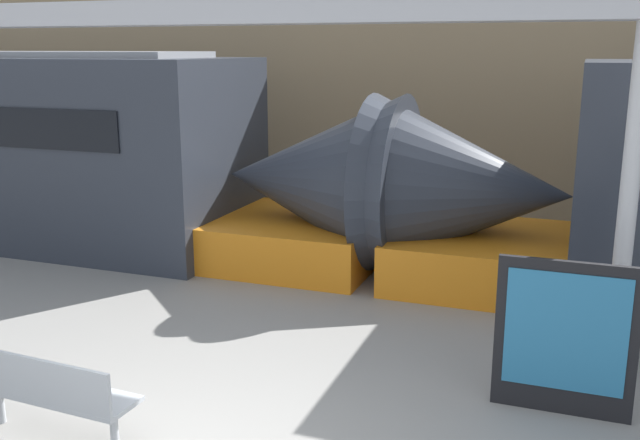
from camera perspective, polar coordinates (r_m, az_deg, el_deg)
name	(u,v)px	position (r m, az deg, el deg)	size (l,w,h in m)	color
station_wall	(438,88)	(14.17, 9.44, 10.37)	(56.00, 0.20, 5.00)	#9E8460
bench_near	(45,389)	(6.53, -21.15, -12.46)	(1.59, 0.52, 0.82)	#ADB2B7
poster_board	(565,338)	(6.82, 19.00, -8.91)	(1.23, 0.07, 1.45)	black
support_column_near	(628,204)	(7.67, 23.42, 1.19)	(0.18, 0.18, 3.51)	silver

